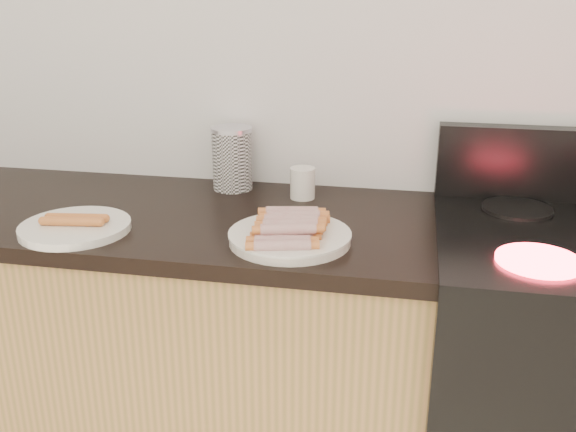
% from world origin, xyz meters
% --- Properties ---
extents(wall_back, '(4.00, 0.04, 2.60)m').
position_xyz_m(wall_back, '(0.00, 2.00, 1.30)').
color(wall_back, silver).
rests_on(wall_back, ground).
extents(cabinet_base, '(2.20, 0.59, 0.86)m').
position_xyz_m(cabinet_base, '(-0.70, 1.69, 0.43)').
color(cabinet_base, '#B4824A').
rests_on(cabinet_base, floor).
extents(counter_slab, '(2.20, 0.62, 0.04)m').
position_xyz_m(counter_slab, '(-0.70, 1.69, 0.88)').
color(counter_slab, black).
rests_on(counter_slab, cabinet_base).
extents(stove, '(0.76, 0.65, 0.91)m').
position_xyz_m(stove, '(0.78, 1.68, 0.46)').
color(stove, black).
rests_on(stove, floor).
extents(burner_near_left, '(0.18, 0.18, 0.01)m').
position_xyz_m(burner_near_left, '(0.61, 1.51, 0.92)').
color(burner_near_left, '#FF1E2D').
rests_on(burner_near_left, stove).
extents(burner_far_left, '(0.18, 0.18, 0.01)m').
position_xyz_m(burner_far_left, '(0.61, 1.84, 0.92)').
color(burner_far_left, black).
rests_on(burner_far_left, stove).
extents(main_plate, '(0.35, 0.35, 0.02)m').
position_xyz_m(main_plate, '(0.06, 1.54, 0.91)').
color(main_plate, white).
rests_on(main_plate, counter_slab).
extents(side_plate, '(0.28, 0.28, 0.02)m').
position_xyz_m(side_plate, '(-0.47, 1.51, 0.91)').
color(side_plate, white).
rests_on(side_plate, counter_slab).
extents(hotdog_pile, '(0.13, 0.25, 0.05)m').
position_xyz_m(hotdog_pile, '(0.06, 1.54, 0.94)').
color(hotdog_pile, maroon).
rests_on(hotdog_pile, main_plate).
extents(plain_sausages, '(0.14, 0.07, 0.02)m').
position_xyz_m(plain_sausages, '(-0.47, 1.51, 0.93)').
color(plain_sausages, orange).
rests_on(plain_sausages, side_plate).
extents(canister, '(0.12, 0.12, 0.18)m').
position_xyz_m(canister, '(-0.18, 1.92, 0.99)').
color(canister, white).
rests_on(canister, counter_slab).
extents(mug, '(0.09, 0.09, 0.09)m').
position_xyz_m(mug, '(0.03, 1.87, 0.94)').
color(mug, silver).
rests_on(mug, counter_slab).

